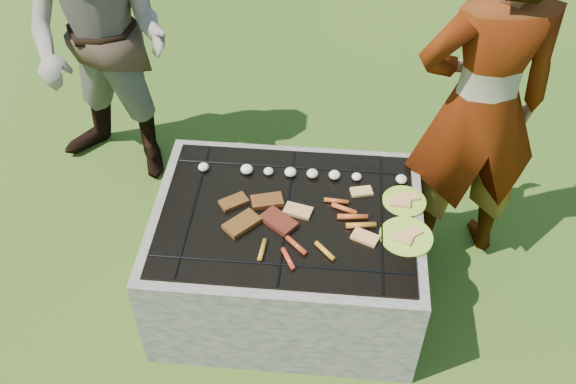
{
  "coord_description": "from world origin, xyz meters",
  "views": [
    {
      "loc": [
        0.2,
        -2.1,
        2.83
      ],
      "look_at": [
        0.0,
        0.05,
        0.7
      ],
      "focal_mm": 40.0,
      "sensor_mm": 36.0,
      "label": 1
    }
  ],
  "objects_px": {
    "plate_far": "(404,201)",
    "plate_near": "(406,237)",
    "fire_pit": "(287,257)",
    "cook": "(481,108)",
    "bystander": "(100,43)"
  },
  "relations": [
    {
      "from": "fire_pit",
      "to": "plate_near",
      "type": "distance_m",
      "value": 0.66
    },
    {
      "from": "plate_far",
      "to": "cook",
      "type": "distance_m",
      "value": 0.58
    },
    {
      "from": "plate_far",
      "to": "bystander",
      "type": "relative_size",
      "value": 0.13
    },
    {
      "from": "fire_pit",
      "to": "cook",
      "type": "bearing_deg",
      "value": 26.67
    },
    {
      "from": "fire_pit",
      "to": "bystander",
      "type": "xyz_separation_m",
      "value": [
        -1.13,
        0.92,
        0.63
      ]
    },
    {
      "from": "plate_far",
      "to": "plate_near",
      "type": "relative_size",
      "value": 0.73
    },
    {
      "from": "plate_near",
      "to": "bystander",
      "type": "relative_size",
      "value": 0.17
    },
    {
      "from": "plate_far",
      "to": "plate_near",
      "type": "height_order",
      "value": "same"
    },
    {
      "from": "fire_pit",
      "to": "plate_far",
      "type": "bearing_deg",
      "value": 12.88
    },
    {
      "from": "fire_pit",
      "to": "cook",
      "type": "relative_size",
      "value": 0.68
    },
    {
      "from": "plate_far",
      "to": "plate_near",
      "type": "distance_m",
      "value": 0.23
    },
    {
      "from": "plate_near",
      "to": "plate_far",
      "type": "bearing_deg",
      "value": 90.06
    },
    {
      "from": "plate_far",
      "to": "bystander",
      "type": "bearing_deg",
      "value": 154.94
    },
    {
      "from": "fire_pit",
      "to": "cook",
      "type": "distance_m",
      "value": 1.2
    },
    {
      "from": "plate_near",
      "to": "cook",
      "type": "relative_size",
      "value": 0.17
    }
  ]
}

